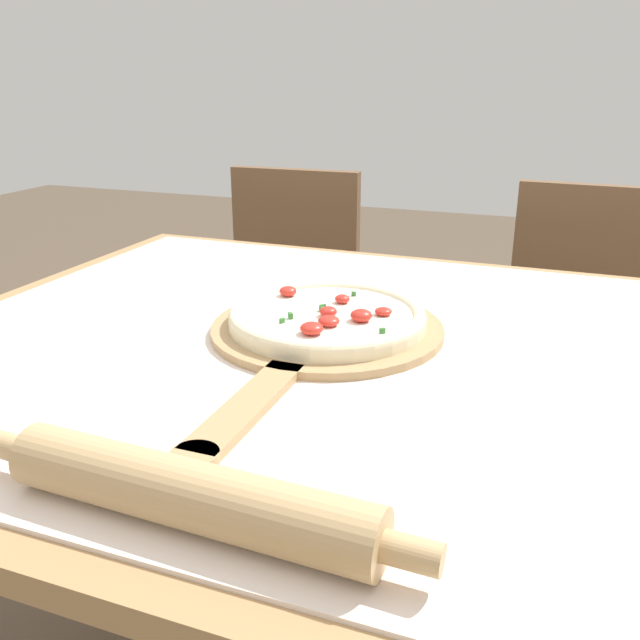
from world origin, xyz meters
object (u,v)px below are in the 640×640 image
object	(u,v)px
chair_left	(285,305)
rolling_pin	(189,494)
pizza	(327,317)
pizza_peel	(320,335)
chair_right	(578,341)

from	to	relation	value
chair_left	rolling_pin	bearing A→B (deg)	-71.12
pizza	chair_left	size ratio (longest dim) A/B	0.32
pizza_peel	rolling_pin	xyz separation A→B (m)	(0.05, -0.43, 0.02)
pizza	chair_right	distance (m)	0.94
pizza	chair_right	world-z (taller)	chair_right
pizza_peel	chair_left	size ratio (longest dim) A/B	0.65
rolling_pin	chair_right	xyz separation A→B (m)	(0.32, 1.28, -0.30)
rolling_pin	chair_right	world-z (taller)	chair_right
rolling_pin	pizza_peel	bearing A→B (deg)	96.06
rolling_pin	chair_left	xyz separation A→B (m)	(-0.47, 1.28, -0.30)
pizza_peel	pizza	xyz separation A→B (m)	(0.00, 0.03, 0.02)
chair_left	chair_right	bearing A→B (deg)	-1.43
rolling_pin	chair_left	bearing A→B (deg)	110.30
chair_right	chair_left	bearing A→B (deg)	-177.04
pizza_peel	rolling_pin	distance (m)	0.44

